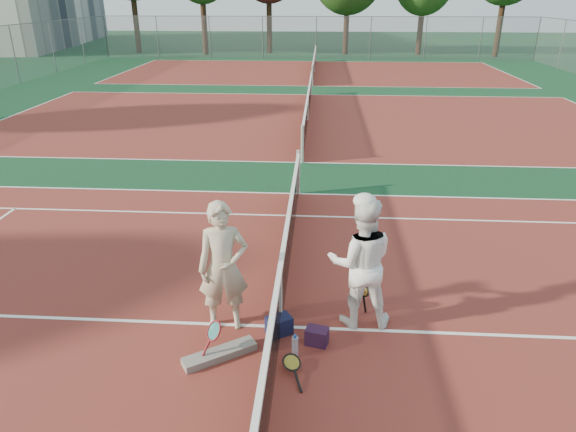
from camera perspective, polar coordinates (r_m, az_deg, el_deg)
The scene contains 17 objects.
ground at distance 7.70m, azimuth -0.83°, elevation -12.23°, with size 130.00×130.00×0.00m, color #0F371D.
court_main at distance 7.70m, azimuth -0.83°, elevation -12.21°, with size 23.77×10.97×0.01m, color maroon.
court_far_a at distance 20.25m, azimuth 2.20°, elevation 10.61°, with size 23.77×10.97×0.01m, color maroon.
court_far_b at distance 33.54m, azimuth 2.91°, elevation 15.71°, with size 23.77×10.97×0.01m, color maroon.
net_main at distance 7.42m, azimuth -0.85°, elevation -9.03°, with size 0.10×10.98×1.02m, color black, non-canonical shape.
net_far_a at distance 20.14m, azimuth 2.23°, elevation 12.01°, with size 0.10×10.98×1.02m, color black, non-canonical shape.
net_far_b at distance 33.48m, azimuth 2.93°, elevation 16.57°, with size 0.10×10.98×1.02m, color black, non-canonical shape.
fence_back at distance 40.35m, azimuth 3.15°, elevation 19.15°, with size 32.00×0.06×3.00m, color slate, non-canonical shape.
player_a at distance 7.28m, azimuth -7.21°, elevation -5.67°, with size 0.71×0.47×1.94m, color #BDB093.
player_b at distance 7.39m, azimuth 8.11°, elevation -5.15°, with size 0.96×0.75×1.97m, color white.
racket_red at distance 7.10m, azimuth -8.18°, elevation -13.46°, with size 0.36×0.27×0.52m, color maroon, non-canonical shape.
racket_black_held at distance 7.87m, azimuth 8.20°, elevation -9.06°, with size 0.18×0.27×0.59m, color black, non-canonical shape.
racket_spare at distance 6.93m, azimuth 0.41°, elevation -16.16°, with size 0.59×0.27×0.15m, color black, non-canonical shape.
sports_bag_navy at distance 7.50m, azimuth -1.00°, elevation -12.07°, with size 0.35×0.24×0.27m, color black.
sports_bag_purple at distance 7.33m, azimuth 3.23°, elevation -13.20°, with size 0.31×0.21×0.25m, color black.
net_cover_canvas at distance 7.19m, azimuth -7.59°, elevation -14.95°, with size 1.01×0.23×0.11m, color slate.
water_bottle at distance 7.09m, azimuth 0.78°, elevation -14.33°, with size 0.09×0.09×0.30m, color #C5DBFA.
Camera 1 is at (0.51, -6.24, 4.49)m, focal length 32.00 mm.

